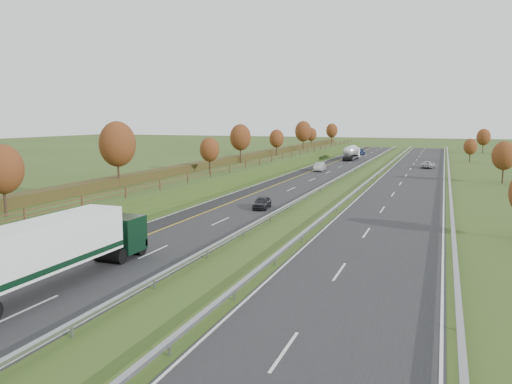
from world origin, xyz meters
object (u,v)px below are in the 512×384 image
(box_lorry, at_px, (49,250))
(car_oncoming, at_px, (428,165))
(road_tanker, at_px, (352,152))
(car_dark_near, at_px, (262,202))
(car_small_far, at_px, (361,151))
(car_silver_mid, at_px, (320,167))

(box_lorry, xyz_separation_m, car_oncoming, (18.47, 84.69, -1.60))
(box_lorry, distance_m, road_tanker, 100.02)
(car_dark_near, bearing_deg, box_lorry, -102.26)
(car_dark_near, height_order, car_small_far, car_small_far)
(road_tanker, xyz_separation_m, car_small_far, (-0.89, 20.14, -1.05))
(road_tanker, height_order, car_oncoming, road_tanker)
(car_dark_near, bearing_deg, car_silver_mid, 87.70)
(road_tanker, distance_m, car_small_far, 20.18)
(box_lorry, distance_m, car_oncoming, 86.70)
(car_silver_mid, height_order, car_oncoming, car_silver_mid)
(box_lorry, bearing_deg, car_oncoming, 77.70)
(road_tanker, distance_m, car_dark_near, 70.92)
(box_lorry, relative_size, car_small_far, 3.07)
(car_small_far, height_order, car_oncoming, car_small_far)
(car_silver_mid, height_order, car_small_far, car_silver_mid)
(road_tanker, bearing_deg, car_small_far, 92.54)
(car_small_far, distance_m, car_oncoming, 40.28)
(road_tanker, xyz_separation_m, car_dark_near, (2.41, -70.87, -1.16))
(car_small_far, bearing_deg, box_lorry, -95.23)
(box_lorry, relative_size, car_silver_mid, 3.30)
(box_lorry, height_order, car_dark_near, box_lorry)
(road_tanker, relative_size, car_small_far, 2.12)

